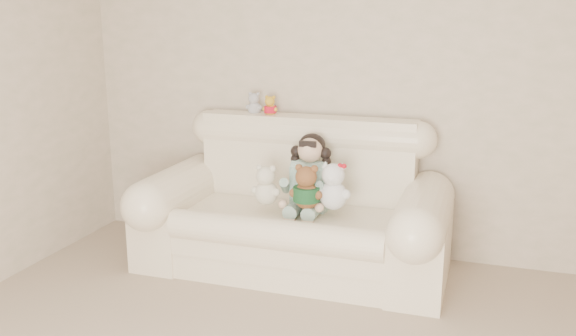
% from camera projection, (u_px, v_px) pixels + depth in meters
% --- Properties ---
extents(wall_back, '(4.50, 0.00, 4.50)m').
position_uv_depth(wall_back, '(378.00, 78.00, 4.32)').
color(wall_back, beige).
rests_on(wall_back, ground).
extents(sofa, '(2.10, 0.95, 1.03)m').
position_uv_depth(sofa, '(293.00, 198.00, 4.19)').
color(sofa, '#F9EDC9').
rests_on(sofa, floor).
extents(seated_child, '(0.35, 0.42, 0.54)m').
position_uv_depth(seated_child, '(310.00, 172.00, 4.19)').
color(seated_child, '#377B65').
rests_on(seated_child, sofa).
extents(brown_teddy, '(0.24, 0.20, 0.35)m').
position_uv_depth(brown_teddy, '(306.00, 183.00, 3.97)').
color(brown_teddy, brown).
rests_on(brown_teddy, sofa).
extents(white_cat, '(0.27, 0.22, 0.37)m').
position_uv_depth(white_cat, '(334.00, 181.00, 3.96)').
color(white_cat, silver).
rests_on(white_cat, sofa).
extents(cream_teddy, '(0.24, 0.21, 0.32)m').
position_uv_depth(cream_teddy, '(266.00, 181.00, 4.06)').
color(cream_teddy, white).
rests_on(cream_teddy, sofa).
extents(yellow_mini_bear, '(0.14, 0.12, 0.18)m').
position_uv_depth(yellow_mini_bear, '(270.00, 104.00, 4.47)').
color(yellow_mini_bear, gold).
rests_on(yellow_mini_bear, sofa).
extents(grey_mini_plush, '(0.16, 0.14, 0.20)m').
position_uv_depth(grey_mini_plush, '(254.00, 102.00, 4.52)').
color(grey_mini_plush, silver).
rests_on(grey_mini_plush, sofa).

